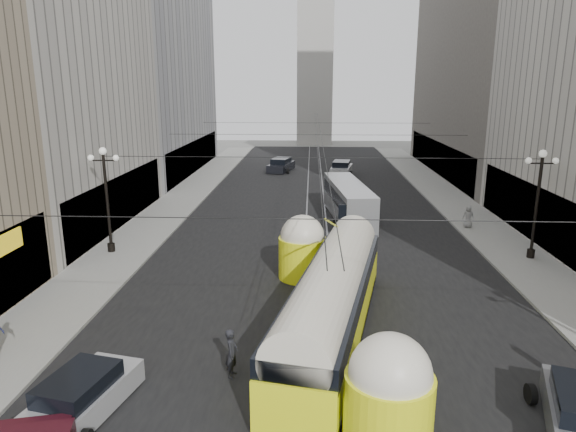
# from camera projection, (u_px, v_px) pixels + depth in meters

# --- Properties ---
(road) EXTENTS (20.00, 85.00, 0.02)m
(road) POSITION_uv_depth(u_px,v_px,m) (316.00, 203.00, 44.95)
(road) COLOR black
(road) RESTS_ON ground
(sidewalk_left) EXTENTS (4.00, 72.00, 0.15)m
(sidewalk_left) POSITION_uv_depth(u_px,v_px,m) (190.00, 193.00, 48.86)
(sidewalk_left) COLOR gray
(sidewalk_left) RESTS_ON ground
(sidewalk_right) EXTENTS (4.00, 72.00, 0.15)m
(sidewalk_right) POSITION_uv_depth(u_px,v_px,m) (444.00, 195.00, 47.79)
(sidewalk_right) COLOR gray
(sidewalk_right) RESTS_ON ground
(rail_left) EXTENTS (0.12, 85.00, 0.04)m
(rail_left) POSITION_uv_depth(u_px,v_px,m) (307.00, 203.00, 44.99)
(rail_left) COLOR gray
(rail_left) RESTS_ON ground
(rail_right) EXTENTS (0.12, 85.00, 0.04)m
(rail_right) POSITION_uv_depth(u_px,v_px,m) (324.00, 203.00, 44.92)
(rail_right) COLOR gray
(rail_right) RESTS_ON ground
(building_left_far) EXTENTS (12.60, 28.60, 28.60)m
(building_left_far) POSITION_uv_depth(u_px,v_px,m) (138.00, 46.00, 57.31)
(building_left_far) COLOR #999999
(building_left_far) RESTS_ON ground
(building_right_far) EXTENTS (12.60, 32.60, 32.60)m
(building_right_far) POSITION_uv_depth(u_px,v_px,m) (503.00, 25.00, 55.02)
(building_right_far) COLOR #514C47
(building_right_far) RESTS_ON ground
(distant_tower) EXTENTS (6.00, 6.00, 31.36)m
(distant_tower) POSITION_uv_depth(u_px,v_px,m) (315.00, 55.00, 87.22)
(distant_tower) COLOR #B2AFA8
(distant_tower) RESTS_ON ground
(lamppost_left_mid) EXTENTS (1.86, 0.44, 6.37)m
(lamppost_left_mid) POSITION_uv_depth(u_px,v_px,m) (107.00, 194.00, 30.56)
(lamppost_left_mid) COLOR black
(lamppost_left_mid) RESTS_ON sidewalk_left
(lamppost_right_mid) EXTENTS (1.86, 0.44, 6.37)m
(lamppost_right_mid) POSITION_uv_depth(u_px,v_px,m) (538.00, 198.00, 29.43)
(lamppost_right_mid) COLOR black
(lamppost_right_mid) RESTS_ON sidewalk_right
(catenary) EXTENTS (25.00, 72.00, 0.23)m
(catenary) POSITION_uv_depth(u_px,v_px,m) (318.00, 137.00, 42.52)
(catenary) COLOR black
(catenary) RESTS_ON ground
(streetcar) EXTENTS (5.20, 15.72, 3.50)m
(streetcar) POSITION_uv_depth(u_px,v_px,m) (332.00, 297.00, 20.71)
(streetcar) COLOR #F6FE16
(streetcar) RESTS_ON ground
(city_bus) EXTENTS (3.50, 10.95, 2.73)m
(city_bus) POSITION_uv_depth(u_px,v_px,m) (348.00, 200.00, 39.45)
(city_bus) COLOR #B3B5B9
(city_bus) RESTS_ON ground
(sedan_silver) EXTENTS (2.78, 4.78, 1.42)m
(sedan_silver) POSITION_uv_depth(u_px,v_px,m) (80.00, 398.00, 15.88)
(sedan_silver) COLOR #ACACB1
(sedan_silver) RESTS_ON ground
(sedan_white_far) EXTENTS (2.87, 5.31, 1.59)m
(sedan_white_far) POSITION_uv_depth(u_px,v_px,m) (341.00, 168.00, 59.08)
(sedan_white_far) COLOR silver
(sedan_white_far) RESTS_ON ground
(sedan_dark_far) EXTENTS (3.23, 5.38, 1.59)m
(sedan_dark_far) POSITION_uv_depth(u_px,v_px,m) (281.00, 165.00, 61.38)
(sedan_dark_far) COLOR black
(sedan_dark_far) RESTS_ON ground
(pedestrian_crossing_a) EXTENTS (0.48, 0.69, 1.80)m
(pedestrian_crossing_a) POSITION_uv_depth(u_px,v_px,m) (232.00, 353.00, 18.02)
(pedestrian_crossing_a) COLOR black
(pedestrian_crossing_a) RESTS_ON ground
(pedestrian_sidewalk_right) EXTENTS (0.87, 0.65, 1.60)m
(pedestrian_sidewalk_right) POSITION_uv_depth(u_px,v_px,m) (468.00, 216.00, 36.56)
(pedestrian_sidewalk_right) COLOR gray
(pedestrian_sidewalk_right) RESTS_ON sidewalk_right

